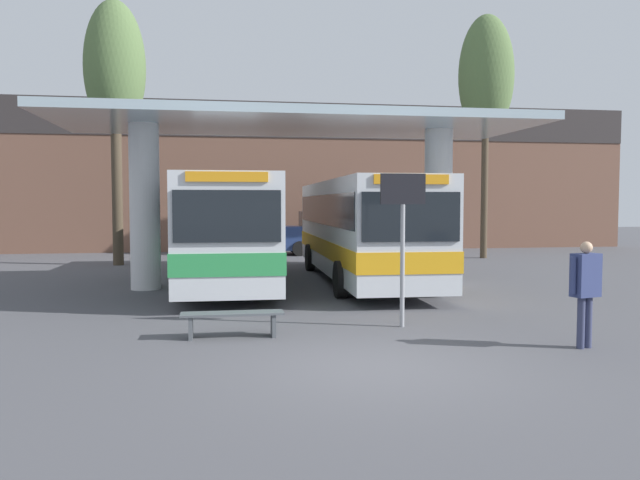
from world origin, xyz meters
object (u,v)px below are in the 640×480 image
transit_bus_center_bay (361,226)px  waiting_bench_near_pillar (232,318)px  pedestrian_waiting (585,283)px  poplar_tree_behind_left (115,71)px  poplar_tree_behind_right (486,77)px  parked_car_street (327,234)px  info_sign_platform (403,218)px  transit_bus_left_bay (227,225)px

transit_bus_center_bay → waiting_bench_near_pillar: bearing=63.3°
transit_bus_center_bay → pedestrian_waiting: bearing=101.2°
poplar_tree_behind_left → poplar_tree_behind_right: 15.63m
pedestrian_waiting → parked_car_street: bearing=77.3°
transit_bus_center_bay → poplar_tree_behind_right: 11.92m
poplar_tree_behind_left → poplar_tree_behind_right: bearing=2.6°
pedestrian_waiting → poplar_tree_behind_left: 19.92m
pedestrian_waiting → poplar_tree_behind_right: poplar_tree_behind_right is taller
pedestrian_waiting → info_sign_platform: bearing=122.5°
transit_bus_left_bay → parked_car_street: 11.01m
info_sign_platform → poplar_tree_behind_right: (8.13, 14.44, 5.83)m
pedestrian_waiting → parked_car_street: size_ratio=0.39×
waiting_bench_near_pillar → parked_car_street: 18.74m
poplar_tree_behind_right → waiting_bench_near_pillar: bearing=-127.6°
poplar_tree_behind_left → parked_car_street: poplar_tree_behind_left is taller
poplar_tree_behind_left → parked_car_street: 11.84m
poplar_tree_behind_left → parked_car_street: bearing=23.2°
transit_bus_left_bay → pedestrian_waiting: transit_bus_left_bay is taller
poplar_tree_behind_right → parked_car_street: size_ratio=2.33×
transit_bus_center_bay → parked_car_street: (0.71, 10.25, -0.74)m
transit_bus_left_bay → pedestrian_waiting: size_ratio=6.68×
waiting_bench_near_pillar → parked_car_street: bearing=74.8°
waiting_bench_near_pillar → parked_car_street: parked_car_street is taller
waiting_bench_near_pillar → pedestrian_waiting: bearing=-17.2°
transit_bus_left_bay → info_sign_platform: transit_bus_left_bay is taller
waiting_bench_near_pillar → info_sign_platform: 3.82m
transit_bus_center_bay → parked_car_street: transit_bus_center_bay is taller
pedestrian_waiting → poplar_tree_behind_left: bearing=106.6°
poplar_tree_behind_left → waiting_bench_near_pillar: bearing=-73.7°
transit_bus_left_bay → transit_bus_center_bay: bearing=175.2°
pedestrian_waiting → poplar_tree_behind_left: poplar_tree_behind_left is taller
info_sign_platform → waiting_bench_near_pillar: bearing=-172.2°
transit_bus_left_bay → waiting_bench_near_pillar: bearing=90.5°
transit_bus_center_bay → pedestrian_waiting: (1.64, -9.62, -0.64)m
waiting_bench_near_pillar → transit_bus_left_bay: bearing=89.7°
poplar_tree_behind_left → transit_bus_center_bay: bearing=-37.4°
transit_bus_center_bay → parked_car_street: 10.30m
parked_car_street → info_sign_platform: bearing=-95.1°
transit_bus_center_bay → poplar_tree_behind_left: 12.00m
transit_bus_center_bay → info_sign_platform: (-0.86, -7.36, 0.41)m
pedestrian_waiting → parked_car_street: 19.89m
transit_bus_left_bay → poplar_tree_behind_left: bearing=-54.2°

